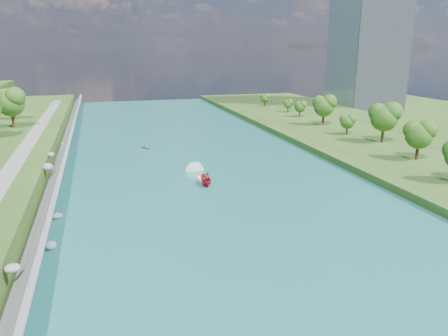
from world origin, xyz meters
name	(u,v)px	position (x,y,z in m)	size (l,w,h in m)	color
ground	(235,214)	(0.00, 0.00, 0.00)	(260.00, 260.00, 0.00)	#2D5119
river_water	(203,175)	(0.00, 20.00, 0.05)	(55.00, 240.00, 0.10)	#1B6860
berm_east	(426,154)	(49.50, 20.00, 0.75)	(44.00, 240.00, 1.50)	#2D5119
riprap_bank	(54,179)	(-25.84, 18.90, 1.80)	(4.11, 236.00, 4.24)	slate
riverside_path	(10,170)	(-32.50, 20.00, 3.55)	(3.00, 200.00, 0.10)	gray
office_tower	(369,28)	(82.50, 95.00, 30.00)	(22.00, 22.00, 60.00)	gray
trees_east	(406,133)	(41.94, 17.87, 6.24)	(13.12, 142.29, 11.10)	#2C5115
motorboat	(204,178)	(-0.87, 15.57, 0.81)	(3.60, 18.98, 1.95)	red
raft	(146,147)	(-7.77, 45.11, 0.48)	(2.91, 3.11, 1.71)	gray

